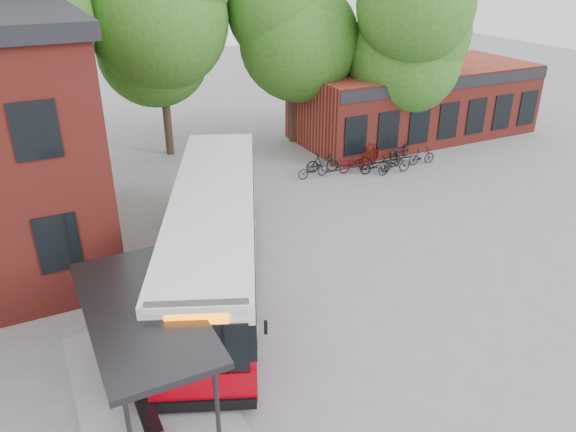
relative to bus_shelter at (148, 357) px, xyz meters
name	(u,v)px	position (x,y,z in m)	size (l,w,h in m)	color
ground	(296,331)	(4.50, 1.00, -1.45)	(100.00, 100.00, 0.00)	slate
shop_row	(414,101)	(19.50, 15.00, 0.55)	(14.00, 6.20, 4.00)	maroon
bus_shelter	(148,357)	(0.00, 0.00, 0.00)	(3.60, 7.00, 2.90)	#28282B
bike_rail	(369,167)	(13.78, 11.00, -1.26)	(5.20, 0.10, 0.38)	#28282B
tree_0	(10,65)	(-1.50, 17.00, 4.05)	(7.92, 7.92, 11.00)	#285A18
tree_1	(161,56)	(5.50, 18.00, 3.75)	(7.92, 7.92, 10.40)	#285A18
tree_2	(293,43)	(12.50, 17.00, 4.05)	(7.92, 7.92, 11.00)	#285A18
tree_3	(413,64)	(17.50, 13.00, 3.19)	(7.04, 7.04, 9.28)	#285A18
city_bus	(215,238)	(3.39, 4.71, 0.14)	(2.67, 12.55, 3.19)	#AE000E
bicycle_0	(313,169)	(10.78, 11.45, -1.01)	(0.58, 1.66, 0.87)	#211F2B
bicycle_1	(323,163)	(11.55, 11.87, -0.95)	(0.47, 1.67, 1.01)	black
bicycle_2	(354,163)	(13.01, 11.22, -1.00)	(0.60, 1.71, 0.90)	#49080E
bicycle_3	(369,155)	(14.14, 11.62, -0.89)	(0.52, 1.85, 1.11)	#520F07
bicycle_4	(376,165)	(13.83, 10.54, -1.03)	(0.56, 1.61, 0.85)	black
bicycle_5	(393,160)	(14.98, 10.73, -1.01)	(0.42, 1.48, 0.89)	black
bicycle_6	(394,164)	(14.65, 10.13, -0.95)	(0.66, 1.89, 0.99)	#28272D
bicycle_7	(422,156)	(16.70, 10.57, -0.99)	(0.43, 1.52, 0.91)	black
bicycle_extra_0	(401,150)	(16.30, 11.81, -0.99)	(0.61, 1.75, 0.92)	black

